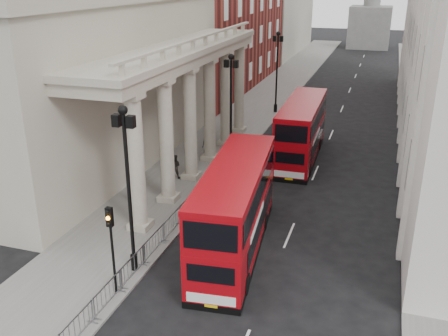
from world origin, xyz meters
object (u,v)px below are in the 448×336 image
at_px(lamp_post_mid, 231,102).
at_px(pedestrian_c, 207,145).
at_px(traffic_light, 111,235).
at_px(bus_near, 235,207).
at_px(pedestrian_b, 175,166).
at_px(lamp_post_north, 277,67).
at_px(bus_far, 302,129).
at_px(lamp_post_south, 128,180).
at_px(pedestrian_a, 133,191).

xyz_separation_m(lamp_post_mid, pedestrian_c, (-2.36, 1.07, -3.97)).
relative_size(traffic_light, bus_near, 0.38).
bearing_deg(pedestrian_b, lamp_post_mid, -131.10).
xyz_separation_m(lamp_post_north, traffic_light, (0.10, -34.02, -1.80)).
height_order(lamp_post_mid, bus_far, lamp_post_mid).
bearing_deg(pedestrian_b, lamp_post_south, 95.55).
distance_m(lamp_post_south, lamp_post_mid, 16.00).
distance_m(lamp_post_mid, bus_near, 13.35).
relative_size(lamp_post_north, bus_far, 0.77).
bearing_deg(traffic_light, bus_near, 54.08).
xyz_separation_m(traffic_light, pedestrian_b, (-2.93, 13.67, -2.12)).
bearing_deg(pedestrian_c, bus_near, -41.04).
relative_size(lamp_post_south, lamp_post_north, 1.00).
xyz_separation_m(lamp_post_mid, bus_far, (4.97, 2.75, -2.49)).
relative_size(lamp_post_mid, bus_near, 0.74).
xyz_separation_m(lamp_post_south, bus_far, (4.97, 18.75, -2.49)).
relative_size(lamp_post_mid, lamp_post_north, 1.00).
relative_size(bus_near, pedestrian_c, 6.82).
bearing_deg(pedestrian_a, traffic_light, -61.10).
distance_m(lamp_post_south, traffic_light, 2.71).
bearing_deg(pedestrian_b, pedestrian_c, -102.98).
height_order(bus_near, pedestrian_b, bus_near).
relative_size(pedestrian_a, pedestrian_b, 1.04).
bearing_deg(lamp_post_mid, traffic_light, -89.68).
bearing_deg(pedestrian_a, lamp_post_mid, 75.40).
distance_m(bus_near, pedestrian_b, 10.79).
distance_m(lamp_post_mid, bus_far, 6.20).
bearing_deg(lamp_post_mid, lamp_post_north, 90.00).
height_order(lamp_post_south, pedestrian_c, lamp_post_south).
distance_m(bus_far, pedestrian_a, 14.80).
xyz_separation_m(lamp_post_north, bus_near, (4.13, -28.46, -2.42)).
distance_m(lamp_post_south, pedestrian_c, 17.69).
height_order(bus_far, pedestrian_c, bus_far).
bearing_deg(lamp_post_mid, pedestrian_a, -110.89).
xyz_separation_m(traffic_light, pedestrian_c, (-2.46, 19.09, -2.16)).
bearing_deg(lamp_post_south, pedestrian_c, 97.89).
bearing_deg(traffic_light, lamp_post_north, 90.17).
relative_size(bus_far, pedestrian_a, 5.99).
distance_m(pedestrian_a, pedestrian_c, 10.41).
bearing_deg(bus_far, traffic_light, -104.60).
height_order(lamp_post_mid, pedestrian_b, lamp_post_mid).
xyz_separation_m(lamp_post_south, lamp_post_north, (0.00, 32.00, 0.00)).
height_order(lamp_post_mid, traffic_light, lamp_post_mid).
xyz_separation_m(lamp_post_north, pedestrian_c, (-2.36, -14.93, -3.97)).
bearing_deg(lamp_post_mid, pedestrian_b, -123.01).
height_order(lamp_post_south, bus_near, lamp_post_south).
height_order(traffic_light, bus_far, bus_far).
bearing_deg(bus_near, lamp_post_north, 92.32).
xyz_separation_m(pedestrian_a, pedestrian_b, (0.71, 4.92, -0.03)).
relative_size(bus_near, pedestrian_a, 6.23).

